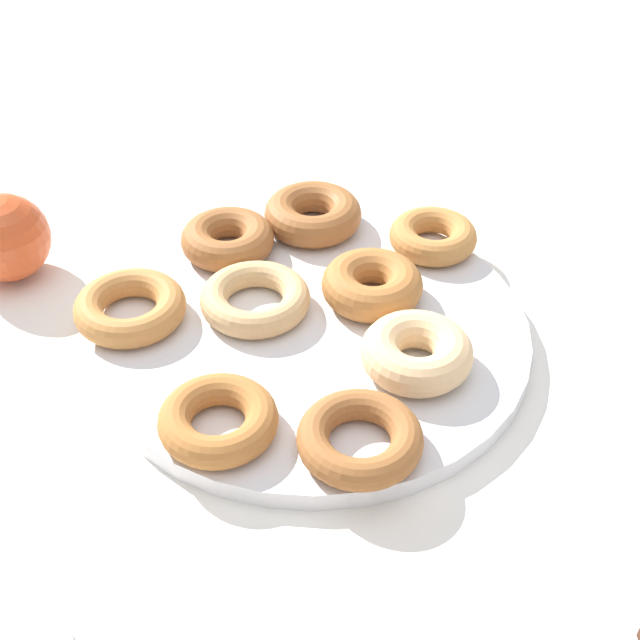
% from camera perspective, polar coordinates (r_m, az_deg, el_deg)
% --- Properties ---
extents(ground_plane, '(2.40, 2.40, 0.00)m').
position_cam_1_polar(ground_plane, '(0.70, -0.02, -1.29)').
color(ground_plane, white).
extents(donut_plate, '(0.34, 0.34, 0.02)m').
position_cam_1_polar(donut_plate, '(0.70, -0.02, -0.80)').
color(donut_plate, silver).
rests_on(donut_plate, ground_plane).
extents(donut_0, '(0.09, 0.09, 0.03)m').
position_cam_1_polar(donut_0, '(0.71, 3.79, 2.32)').
color(donut_0, '#AD6B33').
rests_on(donut_0, donut_plate).
extents(donut_1, '(0.11, 0.11, 0.02)m').
position_cam_1_polar(donut_1, '(0.70, -3.84, 1.39)').
color(donut_1, tan).
rests_on(donut_1, donut_plate).
extents(donut_2, '(0.10, 0.10, 0.02)m').
position_cam_1_polar(donut_2, '(0.71, -11.85, 0.82)').
color(donut_2, '#BC7A3D').
rests_on(donut_2, donut_plate).
extents(donut_3, '(0.10, 0.10, 0.02)m').
position_cam_1_polar(donut_3, '(0.61, -6.18, -6.46)').
color(donut_3, '#AD6B33').
rests_on(donut_3, donut_plate).
extents(donut_4, '(0.10, 0.10, 0.02)m').
position_cam_1_polar(donut_4, '(0.59, 3.07, -7.68)').
color(donut_4, '#995B2D').
rests_on(donut_4, donut_plate).
extents(donut_5, '(0.10, 0.10, 0.03)m').
position_cam_1_polar(donut_5, '(0.65, 6.71, -2.11)').
color(donut_5, '#EABC84').
rests_on(donut_5, donut_plate).
extents(donut_6, '(0.11, 0.11, 0.03)m').
position_cam_1_polar(donut_6, '(0.77, -5.66, 5.26)').
color(donut_6, '#995B2D').
rests_on(donut_6, donut_plate).
extents(donut_7, '(0.11, 0.11, 0.03)m').
position_cam_1_polar(donut_7, '(0.80, -0.41, 6.90)').
color(donut_7, '#995B2D').
rests_on(donut_7, donut_plate).
extents(donut_8, '(0.10, 0.10, 0.02)m').
position_cam_1_polar(donut_8, '(0.78, 7.70, 5.42)').
color(donut_8, '#BC7A3D').
rests_on(donut_8, donut_plate).
extents(apple, '(0.08, 0.08, 0.08)m').
position_cam_1_polar(apple, '(0.80, -19.42, 5.07)').
color(apple, '#CC4C23').
rests_on(apple, ground_plane).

